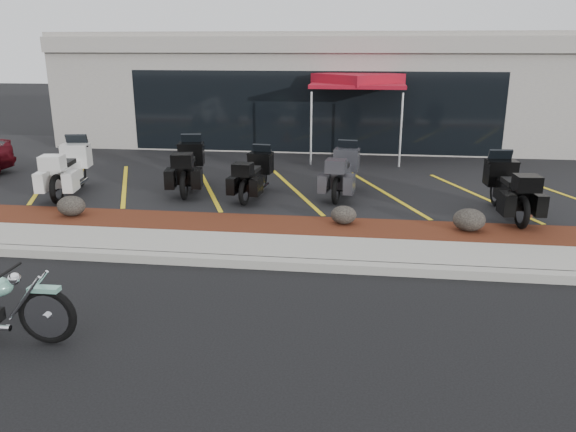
# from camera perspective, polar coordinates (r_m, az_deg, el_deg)

# --- Properties ---
(ground) EXTENTS (90.00, 90.00, 0.00)m
(ground) POSITION_cam_1_polar(r_m,az_deg,el_deg) (8.67, -3.71, -7.41)
(ground) COLOR black
(ground) RESTS_ON ground
(curb) EXTENTS (24.00, 0.25, 0.15)m
(curb) POSITION_cam_1_polar(r_m,az_deg,el_deg) (9.46, -2.68, -4.77)
(curb) COLOR gray
(curb) RESTS_ON ground
(sidewalk) EXTENTS (24.00, 1.20, 0.15)m
(sidewalk) POSITION_cam_1_polar(r_m,az_deg,el_deg) (10.10, -1.99, -3.32)
(sidewalk) COLOR gray
(sidewalk) RESTS_ON ground
(mulch_bed) EXTENTS (24.00, 1.20, 0.16)m
(mulch_bed) POSITION_cam_1_polar(r_m,az_deg,el_deg) (11.22, -1.00, -1.19)
(mulch_bed) COLOR #3C160D
(mulch_bed) RESTS_ON ground
(upper_lot) EXTENTS (26.00, 9.60, 0.15)m
(upper_lot) POSITION_cam_1_polar(r_m,az_deg,el_deg) (16.40, 1.75, 4.63)
(upper_lot) COLOR black
(upper_lot) RESTS_ON ground
(dealership_building) EXTENTS (18.00, 8.16, 4.00)m
(dealership_building) POSITION_cam_1_polar(r_m,az_deg,el_deg) (22.32, 3.45, 12.89)
(dealership_building) COLOR gray
(dealership_building) RESTS_ON ground
(boulder_left) EXTENTS (0.59, 0.49, 0.42)m
(boulder_left) POSITION_cam_1_polar(r_m,az_deg,el_deg) (12.53, -21.16, 0.97)
(boulder_left) COLOR black
(boulder_left) RESTS_ON mulch_bed
(boulder_mid) EXTENTS (0.51, 0.43, 0.36)m
(boulder_mid) POSITION_cam_1_polar(r_m,az_deg,el_deg) (11.21, 5.67, 0.12)
(boulder_mid) COLOR black
(boulder_mid) RESTS_ON mulch_bed
(boulder_right) EXTENTS (0.61, 0.51, 0.44)m
(boulder_right) POSITION_cam_1_polar(r_m,az_deg,el_deg) (11.27, 17.93, -0.37)
(boulder_right) COLOR black
(boulder_right) RESTS_ON mulch_bed
(hero_cruiser) EXTENTS (2.82, 0.77, 0.99)m
(hero_cruiser) POSITION_cam_1_polar(r_m,az_deg,el_deg) (7.56, -23.32, -8.55)
(hero_cruiser) COLOR #6EAB97
(hero_cruiser) RESTS_ON ground
(touring_white) EXTENTS (1.24, 2.39, 1.33)m
(touring_white) POSITION_cam_1_polar(r_m,az_deg,el_deg) (15.04, -20.50, 5.30)
(touring_white) COLOR white
(touring_white) RESTS_ON upper_lot
(touring_black_front) EXTENTS (1.20, 2.33, 1.29)m
(touring_black_front) POSITION_cam_1_polar(r_m,az_deg,el_deg) (14.63, -9.71, 5.76)
(touring_black_front) COLOR black
(touring_black_front) RESTS_ON upper_lot
(touring_black_mid) EXTENTS (0.96, 2.04, 1.14)m
(touring_black_mid) POSITION_cam_1_polar(r_m,az_deg,el_deg) (13.76, -2.65, 4.98)
(touring_black_mid) COLOR black
(touring_black_mid) RESTS_ON upper_lot
(touring_grey) EXTENTS (1.07, 2.19, 1.22)m
(touring_grey) POSITION_cam_1_polar(r_m,az_deg,el_deg) (13.99, 6.04, 5.26)
(touring_grey) COLOR #333338
(touring_grey) RESTS_ON upper_lot
(touring_black_rear) EXTENTS (1.02, 2.25, 1.28)m
(touring_black_rear) POSITION_cam_1_polar(r_m,az_deg,el_deg) (13.14, 20.56, 3.63)
(touring_black_rear) COLOR black
(touring_black_rear) RESTS_ON upper_lot
(traffic_cone) EXTENTS (0.40, 0.40, 0.50)m
(traffic_cone) POSITION_cam_1_polar(r_m,az_deg,el_deg) (16.41, -2.29, 5.78)
(traffic_cone) COLOR #E15707
(traffic_cone) RESTS_ON upper_lot
(popup_canopy) EXTENTS (2.96, 2.96, 2.60)m
(popup_canopy) POSITION_cam_1_polar(r_m,az_deg,el_deg) (17.82, 7.09, 13.40)
(popup_canopy) COLOR silver
(popup_canopy) RESTS_ON upper_lot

